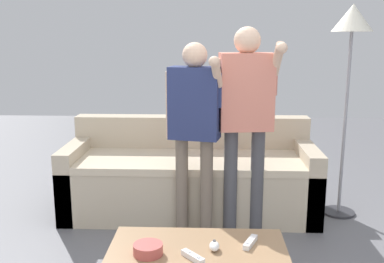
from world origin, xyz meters
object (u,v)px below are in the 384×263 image
snack_bowl (148,249)px  player_center (194,118)px  game_remote_nunchuk (214,246)px  coffee_table (198,258)px  couch (190,178)px  game_remote_wand_near (250,242)px  floor_lamp (352,35)px  player_right (246,107)px  game_remote_wand_far (193,257)px

snack_bowl → player_center: 1.22m
game_remote_nunchuk → coffee_table: bearing=-176.2°
couch → game_remote_wand_near: size_ratio=13.40×
couch → game_remote_wand_near: bearing=-74.6°
floor_lamp → game_remote_wand_near: 2.04m
player_right → game_remote_nunchuk: bearing=-102.7°
couch → game_remote_wand_near: (0.40, -1.45, 0.10)m
game_remote_wand_far → player_center: bearing=91.7°
game_remote_nunchuk → floor_lamp: 2.18m
floor_lamp → player_center: size_ratio=1.20×
game_remote_nunchuk → couch: bearing=97.4°
game_remote_nunchuk → floor_lamp: size_ratio=0.05×
coffee_table → snack_bowl: 0.28m
player_right → player_center: (-0.39, -0.06, -0.07)m
snack_bowl → game_remote_nunchuk: size_ratio=1.83×
floor_lamp → game_remote_wand_near: (-0.92, -1.42, -1.14)m
coffee_table → player_center: size_ratio=0.66×
couch → floor_lamp: 1.81m
snack_bowl → game_remote_nunchuk: 0.36m
player_center → player_right: bearing=8.8°
snack_bowl → player_right: size_ratio=0.10×
floor_lamp → player_right: (-0.88, -0.42, -0.54)m
floor_lamp → player_right: bearing=-154.5°
game_remote_nunchuk → snack_bowl: bearing=-169.9°
game_remote_nunchuk → player_center: 1.15m
snack_bowl → game_remote_wand_near: bearing=13.6°
player_right → coffee_table: bearing=-107.1°
snack_bowl → coffee_table: bearing=12.2°
player_right → game_remote_wand_near: 1.17m
player_right → game_remote_wand_far: 1.38m
game_remote_nunchuk → player_right: player_right is taller
player_center → game_remote_wand_near: player_center is taller
floor_lamp → player_center: (-1.27, -0.48, -0.61)m
snack_bowl → game_remote_wand_near: size_ratio=1.00×
couch → game_remote_wand_far: 1.63m
game_remote_wand_far → coffee_table: bearing=77.6°
coffee_table → game_remote_wand_far: game_remote_wand_far is taller
floor_lamp → game_remote_nunchuk: bearing=-126.8°
coffee_table → game_remote_wand_far: (-0.02, -0.10, 0.06)m
game_remote_wand_near → game_remote_wand_far: 0.37m
snack_bowl → player_center: (0.21, 1.08, 0.52)m
player_right → game_remote_wand_far: size_ratio=11.26×
coffee_table → player_right: player_right is taller
couch → snack_bowl: couch is taller
couch → game_remote_nunchuk: 1.54m
game_remote_nunchuk → player_center: size_ratio=0.06×
couch → player_right: bearing=-45.4°
player_center → game_remote_wand_near: (0.35, -0.94, -0.54)m
snack_bowl → floor_lamp: bearing=46.5°
player_right → player_center: bearing=-171.2°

